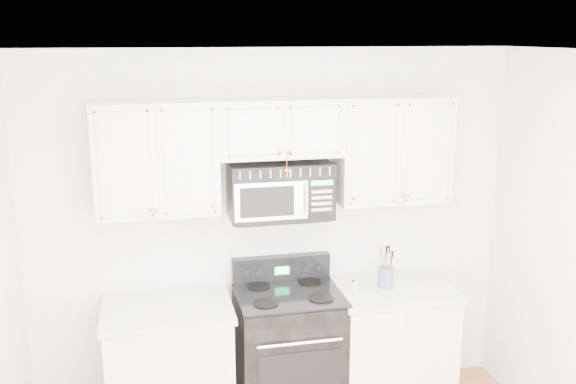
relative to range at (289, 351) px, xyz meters
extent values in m
cube|color=white|center=(-0.04, -1.44, 2.12)|extent=(3.50, 3.50, 0.01)
cube|color=silver|center=(-0.04, 0.31, 0.82)|extent=(3.50, 0.01, 2.60)
cube|color=silver|center=(-0.84, -0.01, -0.04)|extent=(0.82, 0.63, 0.88)
cube|color=silver|center=(-0.84, -0.01, 0.42)|extent=(0.86, 0.65, 0.04)
cube|color=silver|center=(0.76, -0.01, -0.04)|extent=(0.82, 0.63, 0.88)
cube|color=silver|center=(0.76, -0.01, 0.42)|extent=(0.86, 0.65, 0.04)
cube|color=black|center=(0.00, -0.01, -0.02)|extent=(0.73, 0.62, 0.92)
cube|color=black|center=(0.00, -0.32, -0.03)|extent=(0.55, 0.01, 0.38)
cylinder|color=silver|center=(0.00, -0.35, 0.24)|extent=(0.57, 0.02, 0.02)
cube|color=black|center=(0.00, -0.01, 0.44)|extent=(0.73, 0.62, 0.02)
cube|color=black|center=(0.00, 0.27, 0.53)|extent=(0.73, 0.08, 0.19)
cube|color=#15D845|center=(0.00, 0.22, 0.53)|extent=(0.11, 0.00, 0.06)
cube|color=silver|center=(-0.86, 0.14, 1.41)|extent=(0.80, 0.33, 0.75)
cube|color=silver|center=(0.78, 0.14, 1.41)|extent=(0.80, 0.33, 0.75)
cube|color=silver|center=(-0.04, 0.14, 1.59)|extent=(0.84, 0.33, 0.39)
sphere|color=#B68945|center=(-0.88, -0.05, 1.12)|extent=(0.03, 0.03, 0.03)
sphere|color=#B68945|center=(-0.52, -0.05, 1.12)|extent=(0.03, 0.03, 0.03)
sphere|color=#B68945|center=(0.44, -0.05, 1.12)|extent=(0.03, 0.03, 0.03)
sphere|color=#B68945|center=(0.80, -0.05, 1.12)|extent=(0.03, 0.03, 0.03)
sphere|color=#B68945|center=(-0.07, -0.05, 1.46)|extent=(0.03, 0.03, 0.03)
sphere|color=#B68945|center=(-0.01, -0.05, 1.46)|extent=(0.03, 0.03, 0.03)
cylinder|color=#AA1704|center=(-0.02, -0.05, 1.40)|extent=(0.01, 0.00, 0.12)
sphere|color=#B68945|center=(-0.02, -0.05, 1.33)|extent=(0.04, 0.04, 0.04)
cube|color=black|center=(-0.03, 0.13, 1.16)|extent=(0.70, 0.35, 0.39)
cube|color=#B9B8B1|center=(-0.03, -0.04, 1.31)|extent=(0.68, 0.01, 0.07)
cube|color=silver|center=(-0.13, -0.05, 1.13)|extent=(0.49, 0.01, 0.26)
cube|color=black|center=(-0.16, -0.06, 1.13)|extent=(0.36, 0.01, 0.20)
cube|color=black|center=(0.21, -0.05, 1.13)|extent=(0.19, 0.01, 0.26)
cube|color=#15D845|center=(0.21, -0.06, 1.24)|extent=(0.15, 0.00, 0.03)
cylinder|color=silver|center=(0.10, -0.09, 1.13)|extent=(0.02, 0.02, 0.22)
cylinder|color=#4D5B79|center=(0.71, -0.01, 0.51)|extent=(0.12, 0.12, 0.14)
cylinder|color=olive|center=(0.74, -0.01, 0.58)|extent=(0.01, 0.01, 0.25)
cylinder|color=black|center=(0.69, 0.01, 0.59)|extent=(0.01, 0.01, 0.27)
cylinder|color=olive|center=(0.69, -0.04, 0.60)|extent=(0.01, 0.01, 0.29)
cylinder|color=black|center=(0.74, -0.01, 0.58)|extent=(0.01, 0.01, 0.25)
cylinder|color=olive|center=(0.69, 0.01, 0.59)|extent=(0.01, 0.01, 0.27)
cylinder|color=black|center=(0.69, -0.04, 0.60)|extent=(0.01, 0.01, 0.29)
cylinder|color=olive|center=(0.74, -0.01, 0.58)|extent=(0.01, 0.01, 0.25)
cylinder|color=#BBBCC2|center=(0.46, -0.07, 0.48)|extent=(0.04, 0.04, 0.09)
cylinder|color=silver|center=(0.46, -0.07, 0.53)|extent=(0.04, 0.04, 0.02)
cylinder|color=#BBBCC2|center=(0.49, -0.01, 0.48)|extent=(0.04, 0.04, 0.08)
cylinder|color=silver|center=(0.49, -0.01, 0.52)|extent=(0.04, 0.04, 0.02)
camera|label=1|loc=(-0.91, -4.07, 2.20)|focal=40.00mm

